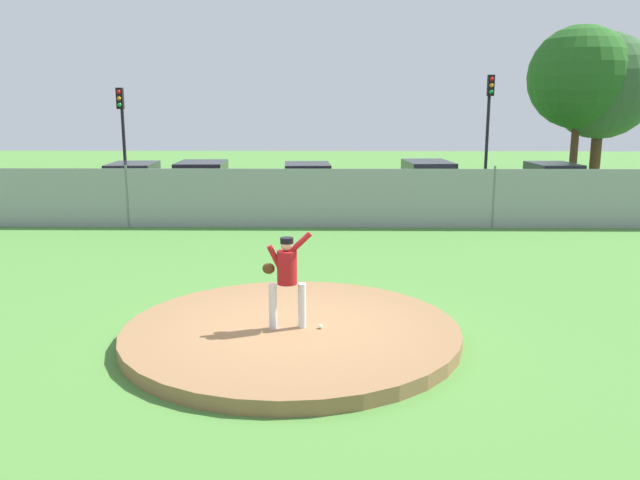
{
  "coord_description": "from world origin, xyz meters",
  "views": [
    {
      "loc": [
        0.62,
        -10.0,
        3.74
      ],
      "look_at": [
        0.45,
        1.57,
        1.34
      ],
      "focal_mm": 36.07,
      "sensor_mm": 36.0,
      "label": 1
    }
  ],
  "objects_px": {
    "baseball": "(320,326)",
    "traffic_light_far": "(489,113)",
    "parked_car_slate": "(552,186)",
    "parked_car_champagne": "(134,185)",
    "traffic_light_near": "(122,121)",
    "pitcher_youth": "(286,273)",
    "parked_car_charcoal": "(307,186)",
    "parked_car_burgundy": "(202,186)",
    "parked_car_silver": "(427,184)"
  },
  "relations": [
    {
      "from": "parked_car_champagne",
      "to": "traffic_light_near",
      "type": "xyz_separation_m",
      "value": [
        -1.43,
        3.53,
        2.34
      ]
    },
    {
      "from": "parked_car_charcoal",
      "to": "traffic_light_near",
      "type": "relative_size",
      "value": 0.9
    },
    {
      "from": "pitcher_youth",
      "to": "traffic_light_far",
      "type": "bearing_deg",
      "value": 67.93
    },
    {
      "from": "parked_car_burgundy",
      "to": "traffic_light_far",
      "type": "distance_m",
      "value": 13.05
    },
    {
      "from": "parked_car_champagne",
      "to": "parked_car_slate",
      "type": "relative_size",
      "value": 1.07
    },
    {
      "from": "pitcher_youth",
      "to": "parked_car_champagne",
      "type": "relative_size",
      "value": 0.36
    },
    {
      "from": "parked_car_slate",
      "to": "traffic_light_far",
      "type": "relative_size",
      "value": 0.81
    },
    {
      "from": "parked_car_burgundy",
      "to": "parked_car_slate",
      "type": "bearing_deg",
      "value": 2.53
    },
    {
      "from": "pitcher_youth",
      "to": "traffic_light_near",
      "type": "bearing_deg",
      "value": 114.48
    },
    {
      "from": "baseball",
      "to": "parked_car_burgundy",
      "type": "xyz_separation_m",
      "value": [
        -4.67,
        14.2,
        0.56
      ]
    },
    {
      "from": "parked_car_burgundy",
      "to": "parked_car_silver",
      "type": "height_order",
      "value": "parked_car_burgundy"
    },
    {
      "from": "pitcher_youth",
      "to": "baseball",
      "type": "distance_m",
      "value": 1.04
    },
    {
      "from": "baseball",
      "to": "traffic_light_far",
      "type": "relative_size",
      "value": 0.01
    },
    {
      "from": "parked_car_champagne",
      "to": "parked_car_silver",
      "type": "xyz_separation_m",
      "value": [
        11.39,
        0.09,
        0.04
      ]
    },
    {
      "from": "parked_car_charcoal",
      "to": "baseball",
      "type": "bearing_deg",
      "value": -87.25
    },
    {
      "from": "parked_car_burgundy",
      "to": "parked_car_slate",
      "type": "relative_size",
      "value": 1.06
    },
    {
      "from": "pitcher_youth",
      "to": "parked_car_champagne",
      "type": "xyz_separation_m",
      "value": [
        -6.91,
        14.79,
        -0.36
      ]
    },
    {
      "from": "pitcher_youth",
      "to": "parked_car_slate",
      "type": "height_order",
      "value": "pitcher_youth"
    },
    {
      "from": "parked_car_slate",
      "to": "parked_car_charcoal",
      "type": "relative_size",
      "value": 1.0
    },
    {
      "from": "pitcher_youth",
      "to": "parked_car_charcoal",
      "type": "xyz_separation_m",
      "value": [
        -0.16,
        14.61,
        -0.37
      ]
    },
    {
      "from": "parked_car_burgundy",
      "to": "parked_car_slate",
      "type": "distance_m",
      "value": 13.38
    },
    {
      "from": "baseball",
      "to": "traffic_light_far",
      "type": "xyz_separation_m",
      "value": [
        7.16,
        19.03,
        3.22
      ]
    },
    {
      "from": "parked_car_champagne",
      "to": "traffic_light_far",
      "type": "xyz_separation_m",
      "value": [
        14.61,
        4.22,
        2.69
      ]
    },
    {
      "from": "parked_car_slate",
      "to": "parked_car_silver",
      "type": "bearing_deg",
      "value": 178.67
    },
    {
      "from": "pitcher_youth",
      "to": "parked_car_silver",
      "type": "relative_size",
      "value": 0.33
    },
    {
      "from": "pitcher_youth",
      "to": "parked_car_charcoal",
      "type": "relative_size",
      "value": 0.39
    },
    {
      "from": "parked_car_champagne",
      "to": "parked_car_slate",
      "type": "xyz_separation_m",
      "value": [
        16.15,
        -0.02,
        -0.01
      ]
    },
    {
      "from": "traffic_light_near",
      "to": "baseball",
      "type": "bearing_deg",
      "value": -64.16
    },
    {
      "from": "pitcher_youth",
      "to": "parked_car_slate",
      "type": "bearing_deg",
      "value": 57.96
    },
    {
      "from": "baseball",
      "to": "parked_car_charcoal",
      "type": "xyz_separation_m",
      "value": [
        -0.7,
        14.64,
        0.52
      ]
    },
    {
      "from": "parked_car_champagne",
      "to": "parked_car_slate",
      "type": "height_order",
      "value": "parked_car_slate"
    },
    {
      "from": "traffic_light_near",
      "to": "traffic_light_far",
      "type": "bearing_deg",
      "value": 2.46
    },
    {
      "from": "parked_car_silver",
      "to": "traffic_light_near",
      "type": "height_order",
      "value": "traffic_light_near"
    },
    {
      "from": "pitcher_youth",
      "to": "parked_car_charcoal",
      "type": "distance_m",
      "value": 14.61
    },
    {
      "from": "baseball",
      "to": "parked_car_silver",
      "type": "bearing_deg",
      "value": 75.2
    },
    {
      "from": "parked_car_burgundy",
      "to": "parked_car_charcoal",
      "type": "distance_m",
      "value": 3.99
    },
    {
      "from": "baseball",
      "to": "traffic_light_far",
      "type": "height_order",
      "value": "traffic_light_far"
    },
    {
      "from": "traffic_light_near",
      "to": "traffic_light_far",
      "type": "distance_m",
      "value": 16.06
    },
    {
      "from": "pitcher_youth",
      "to": "traffic_light_near",
      "type": "height_order",
      "value": "traffic_light_near"
    },
    {
      "from": "baseball",
      "to": "parked_car_slate",
      "type": "xyz_separation_m",
      "value": [
        8.7,
        14.79,
        0.52
      ]
    },
    {
      "from": "pitcher_youth",
      "to": "baseball",
      "type": "height_order",
      "value": "pitcher_youth"
    },
    {
      "from": "parked_car_slate",
      "to": "parked_car_charcoal",
      "type": "distance_m",
      "value": 9.4
    },
    {
      "from": "parked_car_charcoal",
      "to": "traffic_light_far",
      "type": "relative_size",
      "value": 0.81
    },
    {
      "from": "parked_car_champagne",
      "to": "parked_car_burgundy",
      "type": "bearing_deg",
      "value": -12.47
    },
    {
      "from": "baseball",
      "to": "traffic_light_near",
      "type": "relative_size",
      "value": 0.02
    },
    {
      "from": "baseball",
      "to": "parked_car_burgundy",
      "type": "bearing_deg",
      "value": 108.19
    },
    {
      "from": "baseball",
      "to": "traffic_light_near",
      "type": "height_order",
      "value": "traffic_light_near"
    },
    {
      "from": "parked_car_slate",
      "to": "traffic_light_far",
      "type": "bearing_deg",
      "value": 109.91
    },
    {
      "from": "parked_car_slate",
      "to": "traffic_light_near",
      "type": "xyz_separation_m",
      "value": [
        -17.58,
        3.55,
        2.35
      ]
    },
    {
      "from": "parked_car_slate",
      "to": "parked_car_silver",
      "type": "xyz_separation_m",
      "value": [
        -4.76,
        0.11,
        0.04
      ]
    }
  ]
}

